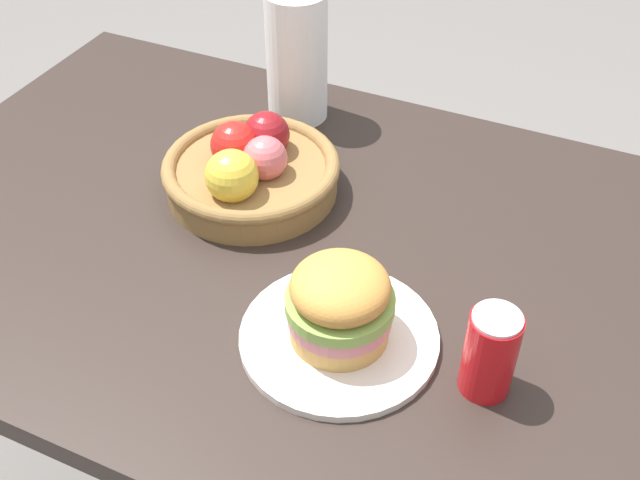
{
  "coord_description": "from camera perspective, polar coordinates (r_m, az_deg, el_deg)",
  "views": [
    {
      "loc": [
        0.4,
        -0.8,
        1.54
      ],
      "look_at": [
        0.05,
        -0.05,
        0.81
      ],
      "focal_mm": 43.7,
      "sensor_mm": 36.0,
      "label": 1
    }
  ],
  "objects": [
    {
      "name": "soda_can",
      "position": [
        0.98,
        12.35,
        -8.07
      ],
      "size": [
        0.07,
        0.07,
        0.13
      ],
      "color": "red",
      "rests_on": "dining_table"
    },
    {
      "name": "dining_table",
      "position": [
        1.27,
        -1.27,
        -3.5
      ],
      "size": [
        1.4,
        0.9,
        0.75
      ],
      "color": "#2D231E",
      "rests_on": "ground_plane"
    },
    {
      "name": "paper_towel_roll",
      "position": [
        1.43,
        -1.72,
        13.28
      ],
      "size": [
        0.11,
        0.11,
        0.24
      ],
      "primitive_type": "cylinder",
      "color": "white",
      "rests_on": "dining_table"
    },
    {
      "name": "fruit_basket",
      "position": [
        1.27,
        -5.1,
        5.18
      ],
      "size": [
        0.29,
        0.29,
        0.12
      ],
      "color": "olive",
      "rests_on": "dining_table"
    },
    {
      "name": "plate",
      "position": [
        1.05,
        1.4,
        -7.1
      ],
      "size": [
        0.27,
        0.27,
        0.01
      ],
      "primitive_type": "cylinder",
      "color": "silver",
      "rests_on": "dining_table"
    },
    {
      "name": "sandwich",
      "position": [
        1.0,
        1.47,
        -4.62
      ],
      "size": [
        0.14,
        0.14,
        0.12
      ],
      "color": "tan",
      "rests_on": "plate"
    }
  ]
}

